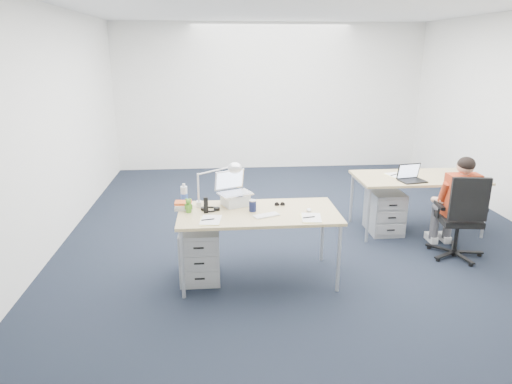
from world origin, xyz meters
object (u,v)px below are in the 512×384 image
drawer_pedestal_far (384,211)px  headphones (210,209)px  bear_figurine (188,205)px  sunglasses (280,204)px  drawer_pedestal_near (200,253)px  desk_near (258,216)px  cordless_phone (206,205)px  office_chair (458,234)px  silver_laptop (235,189)px  can_koozie (253,206)px  water_bottle (184,194)px  computer_mouse (309,210)px  desk_far (418,180)px  dark_laptop (413,173)px  wireless_keyboard (266,215)px  seated_person (454,204)px  book_stack (184,205)px  far_cup (469,171)px  desk_lamp (212,184)px

drawer_pedestal_far → headphones: headphones is taller
bear_figurine → sunglasses: size_ratio=1.33×
drawer_pedestal_near → desk_near: bearing=-5.0°
drawer_pedestal_near → cordless_phone: size_ratio=3.38×
office_chair → drawer_pedestal_far: office_chair is taller
silver_laptop → can_koozie: 0.29m
drawer_pedestal_far → water_bottle: water_bottle is taller
computer_mouse → bear_figurine: (-1.20, 0.08, 0.06)m
desk_far → dark_laptop: bearing=-127.6°
desk_near → wireless_keyboard: bearing=-63.2°
office_chair → seated_person: (0.01, 0.17, 0.31)m
book_stack → far_cup: 3.79m
drawer_pedestal_far → dark_laptop: (0.24, -0.20, 0.57)m
headphones → drawer_pedestal_far: bearing=33.1°
drawer_pedestal_far → desk_lamp: 2.49m
drawer_pedestal_near → water_bottle: 0.63m
cordless_phone → drawer_pedestal_near: bearing=151.4°
computer_mouse → book_stack: 1.27m
desk_near → book_stack: size_ratio=8.97×
silver_laptop → computer_mouse: 0.79m
drawer_pedestal_near → sunglasses: (0.84, 0.12, 0.47)m
desk_near → drawer_pedestal_near: (-0.60, 0.05, -0.41)m
water_bottle → sunglasses: size_ratio=2.08×
book_stack → wireless_keyboard: bearing=-18.3°
seated_person → silver_laptop: size_ratio=3.36×
seated_person → silver_laptop: bearing=-173.7°
office_chair → wireless_keyboard: bearing=-160.3°
drawer_pedestal_near → sunglasses: bearing=7.8°
book_stack → headphones: bearing=-11.6°
silver_laptop → sunglasses: (0.46, -0.06, -0.16)m
computer_mouse → far_cup: (2.37, 1.26, 0.03)m
desk_far → computer_mouse: (-1.67, -1.19, 0.06)m
desk_lamp → cordless_phone: bearing=-105.3°
seated_person → drawer_pedestal_near: size_ratio=2.11×
seated_person → sunglasses: bearing=-170.9°
desk_near → can_koozie: can_koozie is taller
office_chair → drawer_pedestal_near: bearing=-166.3°
headphones → far_cup: bearing=26.7°
office_chair → bear_figurine: size_ratio=6.72×
drawer_pedestal_near → headphones: (0.12, 0.03, 0.47)m
cordless_phone → seated_person: bearing=10.9°
desk_far → water_bottle: size_ratio=6.94×
computer_mouse → cordless_phone: bearing=-173.2°
desk_far → desk_lamp: 2.81m
headphones → cordless_phone: size_ratio=1.19×
bear_figurine → far_cup: 3.76m
seated_person → desk_lamp: bearing=-173.8°
can_koozie → cordless_phone: 0.47m
silver_laptop → water_bottle: 0.53m
office_chair → headphones: size_ratio=5.10×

